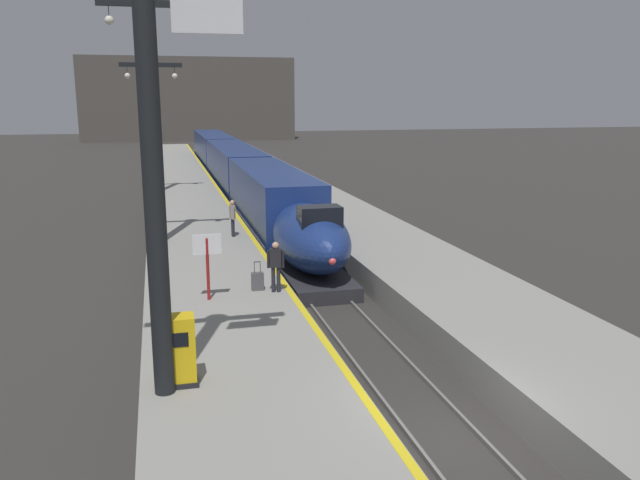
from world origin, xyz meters
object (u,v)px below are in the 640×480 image
at_px(passenger_near_edge, 276,263).
at_px(rolling_suitcase, 258,281).
at_px(highspeed_train_main, 237,170).
at_px(passenger_mid_platform, 233,215).
at_px(departure_info_board, 207,254).
at_px(station_column_near, 153,121).
at_px(ticket_machine_yellow, 179,353).
at_px(station_column_far, 153,114).
at_px(station_column_mid, 152,101).

distance_m(passenger_near_edge, rolling_suitcase, 0.95).
relative_size(highspeed_train_main, passenger_mid_platform, 33.61).
xyz_separation_m(rolling_suitcase, departure_info_board, (-1.66, -0.64, 1.20)).
xyz_separation_m(station_column_near, departure_info_board, (1.40, 6.41, -4.32)).
bearing_deg(ticket_machine_yellow, passenger_near_edge, 62.41).
bearing_deg(departure_info_board, highspeed_train_main, 81.31).
bearing_deg(station_column_far, station_column_mid, -90.00).
bearing_deg(station_column_mid, station_column_near, -89.80).
bearing_deg(rolling_suitcase, passenger_mid_platform, 88.72).
bearing_deg(departure_info_board, station_column_near, -102.35).
xyz_separation_m(station_column_mid, rolling_suitcase, (3.12, -8.27, -5.81)).
distance_m(station_column_near, passenger_near_edge, 9.02).
xyz_separation_m(station_column_near, station_column_mid, (-0.05, 15.32, 0.28)).
bearing_deg(station_column_mid, passenger_near_edge, -66.91).
height_order(passenger_mid_platform, ticket_machine_yellow, passenger_mid_platform).
distance_m(passenger_mid_platform, ticket_machine_yellow, 15.71).
xyz_separation_m(highspeed_train_main, ticket_machine_yellow, (-5.55, -35.13, -0.17)).
height_order(highspeed_train_main, passenger_mid_platform, highspeed_train_main).
xyz_separation_m(passenger_mid_platform, departure_info_board, (-1.86, -9.35, 0.52)).
bearing_deg(departure_info_board, passenger_near_edge, 7.48).
relative_size(highspeed_train_main, passenger_near_edge, 33.61).
relative_size(station_column_far, ticket_machine_yellow, 5.37).
bearing_deg(passenger_near_edge, passenger_mid_platform, 92.29).
bearing_deg(passenger_near_edge, ticket_machine_yellow, -117.59).
xyz_separation_m(highspeed_train_main, rolling_suitcase, (-2.78, -28.41, -0.60)).
height_order(rolling_suitcase, departure_info_board, departure_info_board).
bearing_deg(station_column_far, passenger_mid_platform, -78.00).
bearing_deg(station_column_near, ticket_machine_yellow, 48.21).
relative_size(station_column_mid, station_column_far, 1.20).
height_order(station_column_far, departure_info_board, station_column_far).
bearing_deg(highspeed_train_main, station_column_mid, -106.33).
height_order(highspeed_train_main, station_column_near, station_column_near).
height_order(station_column_far, rolling_suitcase, station_column_far).
bearing_deg(station_column_mid, highspeed_train_main, 73.67).
height_order(passenger_mid_platform, departure_info_board, departure_info_board).
bearing_deg(ticket_machine_yellow, station_column_far, 90.65).
xyz_separation_m(station_column_far, departure_info_board, (1.46, -24.94, -3.71)).
bearing_deg(station_column_mid, ticket_machine_yellow, -88.66).
height_order(station_column_near, passenger_mid_platform, station_column_near).
distance_m(highspeed_train_main, passenger_mid_platform, 19.87).
distance_m(station_column_mid, rolling_suitcase, 10.58).
height_order(highspeed_train_main, rolling_suitcase, highspeed_train_main).
relative_size(passenger_mid_platform, rolling_suitcase, 1.72).
distance_m(passenger_near_edge, ticket_machine_yellow, 7.19).
bearing_deg(passenger_near_edge, highspeed_train_main, 85.58).
relative_size(station_column_far, rolling_suitcase, 8.75).
xyz_separation_m(station_column_mid, ticket_machine_yellow, (0.35, -14.99, -5.37)).
xyz_separation_m(passenger_near_edge, rolling_suitcase, (-0.56, 0.35, -0.69)).
relative_size(station_column_far, passenger_near_edge, 5.09).
bearing_deg(departure_info_board, station_column_far, 93.34).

